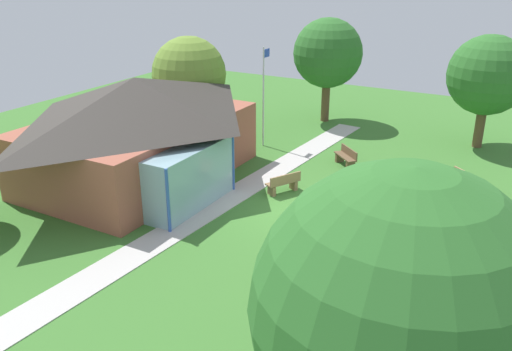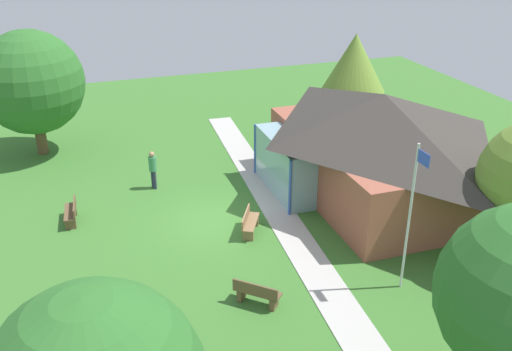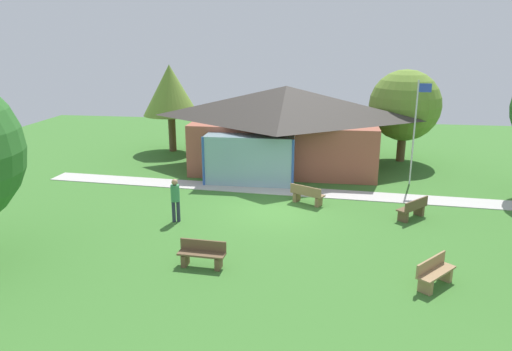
% 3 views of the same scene
% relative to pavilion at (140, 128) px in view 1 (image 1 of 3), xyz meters
% --- Properties ---
extents(ground_plane, '(44.00, 44.00, 0.00)m').
position_rel_pavilion_xyz_m(ground_plane, '(0.23, -7.10, -2.30)').
color(ground_plane, '#3D752D').
extents(pavilion, '(10.56, 8.03, 4.42)m').
position_rel_pavilion_xyz_m(pavilion, '(0.00, 0.00, 0.00)').
color(pavilion, '#A35642').
rests_on(pavilion, ground_plane).
extents(footpath, '(23.39, 2.79, 0.03)m').
position_rel_pavilion_xyz_m(footpath, '(0.23, -4.49, -2.28)').
color(footpath, '#BCB7B2').
rests_on(footpath, ground_plane).
extents(flagpole, '(0.64, 0.08, 5.04)m').
position_rel_pavilion_xyz_m(flagpole, '(6.45, -2.52, 0.50)').
color(flagpole, silver).
rests_on(flagpole, ground_plane).
extents(bench_mid_right, '(1.34, 1.40, 0.84)m').
position_rel_pavilion_xyz_m(bench_mid_right, '(5.77, -7.27, -1.90)').
color(bench_mid_right, brown).
rests_on(bench_mid_right, ground_plane).
extents(bench_front_center, '(1.53, 0.54, 0.84)m').
position_rel_pavilion_xyz_m(bench_front_center, '(-1.48, -12.48, -1.90)').
color(bench_front_center, brown).
rests_on(bench_front_center, ground_plane).
extents(bench_front_right, '(1.31, 1.43, 0.84)m').
position_rel_pavilion_xyz_m(bench_front_right, '(5.50, -12.72, -1.90)').
color(bench_front_right, '#9E7A51').
rests_on(bench_front_right, ground_plane).
extents(bench_rear_near_path, '(1.53, 1.10, 0.84)m').
position_rel_pavilion_xyz_m(bench_rear_near_path, '(1.55, -6.13, -1.90)').
color(bench_rear_near_path, olive).
rests_on(bench_rear_near_path, ground_plane).
extents(visitor_strolling_lawn, '(0.34, 0.34, 1.74)m').
position_rel_pavilion_xyz_m(visitor_strolling_lawn, '(-3.44, -8.92, -1.28)').
color(visitor_strolling_lawn, '#2D3347').
rests_on(visitor_strolling_lawn, ground_plane).
extents(tree_behind_pavilion_right, '(3.99, 3.99, 5.23)m').
position_rel_pavilion_xyz_m(tree_behind_pavilion_right, '(6.61, 2.14, 0.92)').
color(tree_behind_pavilion_right, brown).
rests_on(tree_behind_pavilion_right, ground_plane).
extents(tree_far_east, '(3.92, 3.92, 5.66)m').
position_rel_pavilion_xyz_m(tree_far_east, '(11.64, -12.19, 1.38)').
color(tree_far_east, brown).
rests_on(tree_far_east, ground_plane).
extents(tree_east_hedge, '(3.94, 3.94, 5.96)m').
position_rel_pavilion_xyz_m(tree_east_hedge, '(12.22, -3.53, 1.67)').
color(tree_east_hedge, brown).
rests_on(tree_east_hedge, ground_plane).
extents(tree_lawn_corner, '(5.00, 5.00, 6.18)m').
position_rel_pavilion_xyz_m(tree_lawn_corner, '(-9.23, -13.58, 1.37)').
color(tree_lawn_corner, brown).
rests_on(tree_lawn_corner, ground_plane).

